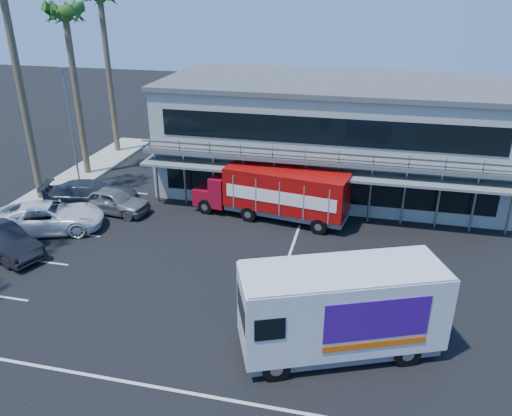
# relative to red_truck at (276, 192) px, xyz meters

# --- Properties ---
(ground) EXTENTS (120.00, 120.00, 0.00)m
(ground) POSITION_rel_red_truck_xyz_m (-0.41, -8.61, -1.73)
(ground) COLOR black
(ground) RESTS_ON ground
(building) EXTENTS (22.40, 12.00, 7.30)m
(building) POSITION_rel_red_truck_xyz_m (2.59, 6.33, 1.92)
(building) COLOR #969A8D
(building) RESTS_ON ground
(curb_strip) EXTENTS (3.00, 32.00, 0.16)m
(curb_strip) POSITION_rel_red_truck_xyz_m (-15.41, -2.61, -1.65)
(curb_strip) COLOR #A5A399
(curb_strip) RESTS_ON ground
(palm_e) EXTENTS (2.80, 2.80, 12.25)m
(palm_e) POSITION_rel_red_truck_xyz_m (-15.11, 4.39, 8.84)
(palm_e) COLOR brown
(palm_e) RESTS_ON ground
(palm_f) EXTENTS (2.80, 2.80, 13.25)m
(palm_f) POSITION_rel_red_truck_xyz_m (-15.51, 9.89, 9.74)
(palm_f) COLOR brown
(palm_f) RESTS_ON ground
(light_pole_far) EXTENTS (0.50, 0.25, 8.09)m
(light_pole_far) POSITION_rel_red_truck_xyz_m (-14.61, 2.39, 2.77)
(light_pole_far) COLOR gray
(light_pole_far) RESTS_ON ground
(red_truck) EXTENTS (9.60, 3.69, 3.16)m
(red_truck) POSITION_rel_red_truck_xyz_m (0.00, 0.00, 0.00)
(red_truck) COLOR maroon
(red_truck) RESTS_ON ground
(white_van) EXTENTS (7.92, 5.21, 3.67)m
(white_van) POSITION_rel_red_truck_xyz_m (4.66, -11.22, 0.22)
(white_van) COLOR silver
(white_van) RESTS_ON ground
(parked_car_b) EXTENTS (5.18, 3.27, 1.61)m
(parked_car_b) POSITION_rel_red_truck_xyz_m (-12.91, -7.63, -0.92)
(parked_car_b) COLOR black
(parked_car_b) RESTS_ON ground
(parked_car_c) EXTENTS (6.69, 4.85, 1.69)m
(parked_car_c) POSITION_rel_red_truck_xyz_m (-12.32, -4.53, -0.89)
(parked_car_c) COLOR white
(parked_car_c) RESTS_ON ground
(parked_car_d) EXTENTS (6.33, 3.86, 1.71)m
(parked_car_d) POSITION_rel_red_truck_xyz_m (-11.59, -1.01, -0.87)
(parked_car_d) COLOR #272C34
(parked_car_d) RESTS_ON ground
(parked_car_e) EXTENTS (4.71, 2.29, 1.55)m
(parked_car_e) POSITION_rel_red_truck_xyz_m (-9.91, -1.41, -0.96)
(parked_car_e) COLOR slate
(parked_car_e) RESTS_ON ground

